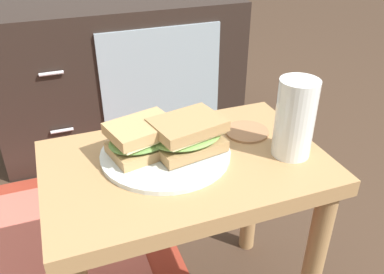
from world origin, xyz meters
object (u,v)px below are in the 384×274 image
at_px(sandwich_back, 187,135).
at_px(beer_glass, 295,120).
at_px(sandwich_front, 142,138).
at_px(plate, 166,153).
at_px(tv_cabinet, 119,72).
at_px(coaster, 247,132).

distance_m(sandwich_back, beer_glass, 0.21).
bearing_deg(beer_glass, sandwich_front, 161.80).
xyz_separation_m(plate, sandwich_front, (-0.04, 0.01, 0.04)).
bearing_deg(tv_cabinet, plate, -94.85).
height_order(tv_cabinet, coaster, tv_cabinet).
bearing_deg(tv_cabinet, beer_glass, -80.76).
relative_size(plate, sandwich_front, 1.69).
bearing_deg(sandwich_back, tv_cabinet, 87.87).
distance_m(tv_cabinet, sandwich_back, 0.95).
distance_m(plate, sandwich_front, 0.06).
xyz_separation_m(tv_cabinet, beer_glass, (0.16, -1.00, 0.25)).
bearing_deg(sandwich_front, plate, -14.56).
bearing_deg(plate, beer_glass, -18.84).
distance_m(sandwich_front, sandwich_back, 0.09).
bearing_deg(beer_glass, tv_cabinet, 99.24).
bearing_deg(plate, tv_cabinet, 85.15).
bearing_deg(coaster, tv_cabinet, 97.58).
height_order(beer_glass, coaster, beer_glass).
xyz_separation_m(sandwich_back, beer_glass, (0.20, -0.07, 0.03)).
height_order(sandwich_back, beer_glass, beer_glass).
height_order(sandwich_front, beer_glass, beer_glass).
distance_m(tv_cabinet, coaster, 0.92).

